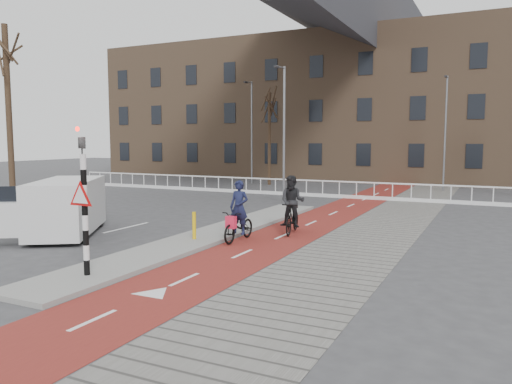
% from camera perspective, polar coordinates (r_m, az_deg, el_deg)
% --- Properties ---
extents(ground, '(120.00, 120.00, 0.00)m').
position_cam_1_polar(ground, '(13.84, -11.05, -8.05)').
color(ground, '#38383A').
rests_on(ground, ground).
extents(bike_lane, '(2.50, 60.00, 0.01)m').
position_cam_1_polar(bike_lane, '(22.00, 8.06, -2.77)').
color(bike_lane, maroon).
rests_on(bike_lane, ground).
extents(sidewalk, '(3.00, 60.00, 0.01)m').
position_cam_1_polar(sidewalk, '(21.32, 15.26, -3.20)').
color(sidewalk, slate).
rests_on(sidewalk, ground).
extents(curb_island, '(1.80, 16.00, 0.12)m').
position_cam_1_polar(curb_island, '(17.46, -4.99, -4.84)').
color(curb_island, gray).
rests_on(curb_island, ground).
extents(traffic_signal, '(0.80, 0.80, 3.68)m').
position_cam_1_polar(traffic_signal, '(12.38, -19.09, -0.57)').
color(traffic_signal, black).
rests_on(traffic_signal, curb_island).
extents(bollard, '(0.12, 0.12, 0.89)m').
position_cam_1_polar(bollard, '(16.32, -7.08, -3.82)').
color(bollard, '#E8B50C').
rests_on(bollard, curb_island).
extents(cyclist_near, '(0.69, 1.94, 2.00)m').
position_cam_1_polar(cyclist_near, '(16.40, -1.95, -3.32)').
color(cyclist_near, black).
rests_on(cyclist_near, bike_lane).
extents(cyclist_far, '(0.99, 2.01, 2.07)m').
position_cam_1_polar(cyclist_far, '(17.70, 4.17, -2.04)').
color(cyclist_far, black).
rests_on(cyclist_far, bike_lane).
extents(van, '(3.94, 4.76, 1.93)m').
position_cam_1_polar(van, '(18.65, -20.80, -1.52)').
color(van, silver).
rests_on(van, ground).
extents(railing, '(28.00, 0.10, 0.99)m').
position_cam_1_polar(railing, '(30.81, 0.53, 0.36)').
color(railing, silver).
rests_on(railing, ground).
extents(townhouse_row, '(46.00, 10.00, 15.90)m').
position_cam_1_polar(townhouse_row, '(44.36, 11.45, 11.68)').
color(townhouse_row, '#7F6047').
rests_on(townhouse_row, ground).
extents(tree_left, '(0.29, 0.29, 8.78)m').
position_cam_1_polar(tree_left, '(27.00, -26.38, 7.62)').
color(tree_left, '#312316').
rests_on(tree_left, ground).
extents(tree_mid, '(0.24, 0.24, 6.77)m').
position_cam_1_polar(tree_mid, '(36.94, 1.53, 6.07)').
color(tree_mid, '#312316').
rests_on(tree_mid, ground).
extents(streetlight_near, '(0.12, 0.12, 7.07)m').
position_cam_1_polar(streetlight_near, '(26.09, 3.22, 6.43)').
color(streetlight_near, slate).
rests_on(streetlight_near, ground).
extents(streetlight_left, '(0.12, 0.12, 7.65)m').
position_cam_1_polar(streetlight_left, '(37.82, -0.49, 6.74)').
color(streetlight_left, slate).
rests_on(streetlight_left, ground).
extents(streetlight_right, '(0.12, 0.12, 7.41)m').
position_cam_1_polar(streetlight_right, '(34.80, 20.81, 6.22)').
color(streetlight_right, slate).
rests_on(streetlight_right, ground).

